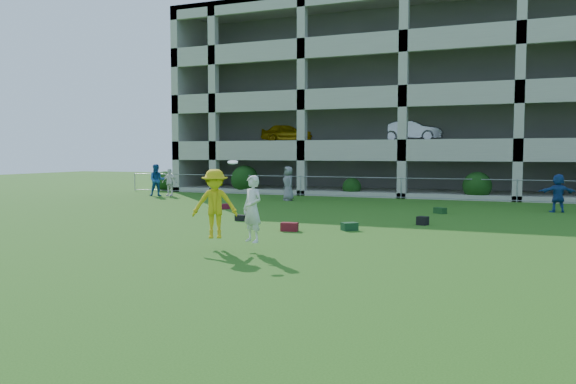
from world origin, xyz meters
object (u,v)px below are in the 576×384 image
at_px(bystander_a, 157,180).
at_px(bystander_d, 558,193).
at_px(bystander_c, 288,183).
at_px(crate_d, 423,221).
at_px(bystander_b, 169,182).
at_px(frisbee_contest, 223,205).
at_px(parking_garage, 425,103).

bearing_deg(bystander_a, bystander_d, -36.54).
relative_size(bystander_a, bystander_d, 1.14).
height_order(bystander_c, crate_d, bystander_c).
distance_m(bystander_b, crate_d, 17.83).
relative_size(bystander_c, crate_d, 5.24).
xyz_separation_m(bystander_a, bystander_b, (0.66, 0.32, -0.13)).
xyz_separation_m(bystander_b, crate_d, (15.93, -7.99, -0.66)).
height_order(bystander_b, frisbee_contest, frisbee_contest).
height_order(bystander_a, frisbee_contest, frisbee_contest).
bearing_deg(bystander_c, bystander_d, 42.18).
xyz_separation_m(bystander_a, parking_garage, (13.73, 12.23, 5.07)).
relative_size(bystander_c, parking_garage, 0.06).
distance_m(bystander_c, crate_d, 11.29).
xyz_separation_m(bystander_b, frisbee_contest, (11.81, -15.14, 0.38)).
xyz_separation_m(bystander_b, parking_garage, (13.07, 11.91, 5.20)).
relative_size(bystander_b, frisbee_contest, 0.75).
height_order(bystander_a, bystander_d, bystander_a).
bearing_deg(bystander_a, bystander_b, -7.85).
xyz_separation_m(bystander_a, frisbee_contest, (12.46, -14.82, 0.24)).
xyz_separation_m(bystander_b, bystander_d, (20.69, -1.47, 0.02)).
relative_size(bystander_b, bystander_c, 0.89).
bearing_deg(parking_garage, crate_d, -81.83).
xyz_separation_m(bystander_c, bystander_d, (12.98, -1.17, -0.09)).
height_order(bystander_a, crate_d, bystander_a).
distance_m(bystander_c, bystander_d, 13.03).
bearing_deg(crate_d, bystander_a, 155.16).
height_order(bystander_b, bystander_c, bystander_c).
distance_m(bystander_d, crate_d, 8.11).
bearing_deg(bystander_d, bystander_a, -19.71).
distance_m(bystander_b, bystander_c, 7.71).
distance_m(bystander_a, bystander_c, 8.37).
bearing_deg(bystander_b, frisbee_contest, -57.29).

